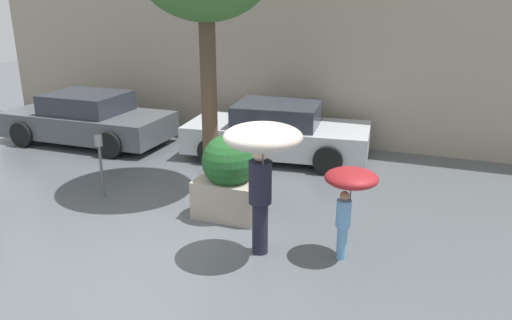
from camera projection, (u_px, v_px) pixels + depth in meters
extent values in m
plane|color=#51565B|center=(167.00, 254.00, 7.32)|extent=(40.00, 40.00, 0.00)
cube|color=#9E937F|center=(298.00, 21.00, 12.14)|extent=(18.00, 0.30, 6.00)
cube|color=#9E9384|center=(229.00, 198.00, 8.49)|extent=(1.12, 0.74, 0.65)
sphere|color=#1E5123|center=(228.00, 161.00, 8.28)|extent=(0.89, 0.89, 0.89)
cylinder|color=#1E1E2D|center=(260.00, 228.00, 7.25)|extent=(0.23, 0.23, 0.79)
cylinder|color=#1E1E2D|center=(260.00, 182.00, 7.03)|extent=(0.33, 0.33, 0.63)
sphere|color=beige|center=(260.00, 154.00, 6.89)|extent=(0.21, 0.21, 0.21)
cylinder|color=#4C4C51|center=(263.00, 161.00, 6.77)|extent=(0.02, 0.02, 0.68)
ellipsoid|color=beige|center=(263.00, 137.00, 6.67)|extent=(1.08, 1.08, 0.34)
cylinder|color=#669ED1|center=(342.00, 242.00, 7.13)|extent=(0.15, 0.15, 0.50)
cylinder|color=#669ED1|center=(344.00, 213.00, 6.98)|extent=(0.21, 0.21, 0.40)
sphere|color=#997056|center=(345.00, 196.00, 6.90)|extent=(0.14, 0.14, 0.14)
cylinder|color=#4C4C51|center=(350.00, 195.00, 6.93)|extent=(0.02, 0.02, 0.50)
ellipsoid|color=maroon|center=(352.00, 178.00, 6.86)|extent=(0.75, 0.75, 0.24)
cube|color=#B7BCC1|center=(277.00, 137.00, 11.58)|extent=(4.35, 2.29, 0.61)
cube|color=#2D333D|center=(278.00, 114.00, 11.40)|extent=(2.04, 1.76, 0.49)
cylinder|color=black|center=(212.00, 151.00, 11.09)|extent=(0.65, 0.29, 0.63)
cylinder|color=black|center=(236.00, 130.00, 12.78)|extent=(0.65, 0.29, 0.63)
cylinder|color=black|center=(328.00, 160.00, 10.47)|extent=(0.65, 0.29, 0.63)
cylinder|color=black|center=(337.00, 137.00, 12.16)|extent=(0.65, 0.29, 0.63)
cube|color=#4C5156|center=(89.00, 124.00, 12.76)|extent=(4.22, 1.89, 0.61)
cube|color=#2D333D|center=(87.00, 103.00, 12.58)|extent=(1.91, 1.58, 0.49)
cylinder|color=black|center=(23.00, 134.00, 12.42)|extent=(0.63, 0.23, 0.63)
cylinder|color=black|center=(72.00, 118.00, 14.05)|extent=(0.63, 0.23, 0.63)
cylinder|color=black|center=(110.00, 145.00, 11.56)|extent=(0.63, 0.23, 0.63)
cylinder|color=black|center=(153.00, 126.00, 13.19)|extent=(0.63, 0.23, 0.63)
cylinder|color=brown|center=(209.00, 100.00, 9.21)|extent=(0.30, 0.30, 3.53)
cylinder|color=#595B60|center=(102.00, 172.00, 9.24)|extent=(0.05, 0.05, 1.00)
cylinder|color=gray|center=(98.00, 141.00, 9.05)|extent=(0.14, 0.14, 0.20)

